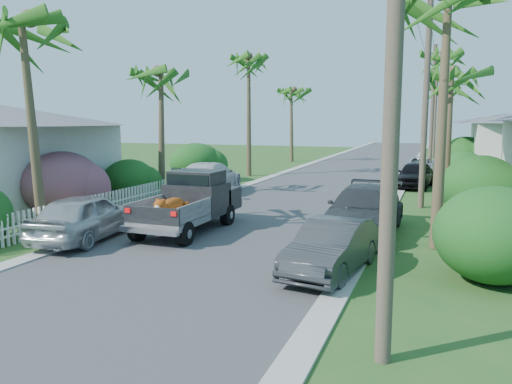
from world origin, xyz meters
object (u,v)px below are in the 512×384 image
at_px(parked_car_lf, 209,178).
at_px(utility_pole_c, 432,109).
at_px(palm_l_b, 160,72).
at_px(palm_r_c, 444,54).
at_px(utility_pole_a, 394,69).
at_px(palm_l_a, 25,21).
at_px(palm_r_b, 452,73).
at_px(palm_l_c, 249,58).
at_px(utility_pole_b, 426,102).
at_px(utility_pole_d, 435,112).
at_px(palm_l_d, 292,90).
at_px(parked_car_rd, 421,165).
at_px(pickup_truck, 193,201).
at_px(parked_car_rf, 415,175).
at_px(parked_car_ln, 86,217).
at_px(palm_r_d, 446,87).
at_px(parked_car_rm, 363,211).
at_px(parked_car_rn, 332,248).

distance_m(parked_car_lf, utility_pole_c, 18.22).
height_order(palm_l_b, palm_r_c, palm_r_c).
relative_size(palm_r_c, utility_pole_a, 1.04).
distance_m(parked_car_lf, palm_l_a, 12.35).
bearing_deg(palm_r_b, parked_car_lf, -173.44).
height_order(palm_l_c, utility_pole_b, palm_l_c).
xyz_separation_m(utility_pole_c, utility_pole_d, (0.00, 15.00, 0.00)).
xyz_separation_m(palm_l_c, palm_l_d, (-0.50, 12.00, -1.47)).
distance_m(palm_l_c, palm_l_d, 12.10).
bearing_deg(parked_car_rd, palm_l_a, -112.47).
relative_size(pickup_truck, palm_l_a, 0.62).
relative_size(parked_car_rf, palm_l_b, 0.58).
bearing_deg(utility_pole_d, palm_l_c, -118.92).
bearing_deg(utility_pole_a, parked_car_lf, 124.08).
bearing_deg(utility_pole_c, palm_l_c, -152.65).
xyz_separation_m(parked_car_ln, utility_pole_d, (9.85, 40.01, 3.84)).
bearing_deg(parked_car_lf, utility_pole_b, 168.53).
bearing_deg(palm_l_c, utility_pole_c, 27.35).
xyz_separation_m(palm_l_d, palm_r_d, (13.00, 6.00, 0.29)).
bearing_deg(parked_car_rm, palm_r_d, 87.73).
height_order(palm_r_d, utility_pole_d, utility_pole_d).
bearing_deg(parked_car_rm, utility_pole_c, 87.67).
relative_size(parked_car_rd, utility_pole_d, 0.46).
relative_size(parked_car_rf, palm_l_a, 0.52).
bearing_deg(palm_l_d, utility_pole_d, 36.64).
distance_m(parked_car_rf, palm_r_b, 7.24).
height_order(pickup_truck, parked_car_rd, pickup_truck).
bearing_deg(utility_pole_c, palm_l_d, 153.62).
distance_m(parked_car_rn, palm_l_b, 15.41).
height_order(pickup_truck, parked_car_rm, pickup_truck).
distance_m(pickup_truck, palm_r_b, 13.48).
xyz_separation_m(parked_car_lf, utility_pole_a, (10.60, -15.67, 3.78)).
relative_size(parked_car_lf, palm_r_b, 0.79).
height_order(palm_r_c, utility_pole_a, palm_r_c).
distance_m(parked_car_rf, parked_car_lf, 11.71).
height_order(pickup_truck, palm_l_c, palm_l_c).
relative_size(parked_car_lf, palm_r_d, 0.71).
bearing_deg(parked_car_rn, parked_car_rd, 95.41).
relative_size(parked_car_rm, utility_pole_a, 0.61).
bearing_deg(parked_car_rf, parked_car_rd, 95.82).
relative_size(pickup_truck, palm_r_c, 0.54).
relative_size(palm_r_c, utility_pole_d, 1.04).
bearing_deg(palm_r_d, palm_r_b, -89.77).
distance_m(palm_r_c, palm_r_d, 14.07).
relative_size(parked_car_lf, palm_l_c, 0.62).
xyz_separation_m(palm_r_d, utility_pole_a, (-0.90, -42.00, -2.14)).
distance_m(parked_car_rf, palm_r_c, 9.74).
height_order(palm_r_d, utility_pole_a, utility_pole_a).
bearing_deg(utility_pole_d, palm_r_c, -87.98).
relative_size(parked_car_ln, palm_r_b, 0.62).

